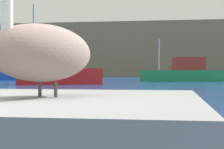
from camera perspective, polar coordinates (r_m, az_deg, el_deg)
name	(u,v)px	position (r m, az deg, el deg)	size (l,w,h in m)	color
hillside_backdrop	(163,51)	(74.24, 7.56, 3.51)	(140.00, 16.18, 9.56)	#7F755B
pier_dock	(43,139)	(3.22, -10.17, -9.46)	(2.53, 2.65, 0.69)	gray
pelican	(42,51)	(3.17, -10.36, 3.41)	(0.93, 1.31, 0.93)	gray
fishing_boat_green	(185,73)	(34.97, 10.77, 0.29)	(7.85, 3.91, 3.72)	#1E8C4C
fishing_boat_red	(58,73)	(26.44, -8.05, 0.21)	(5.93, 3.55, 5.41)	red
fishing_boat_blue	(25,71)	(41.04, -12.72, 0.52)	(8.11, 5.88, 3.88)	blue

